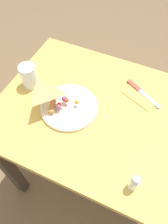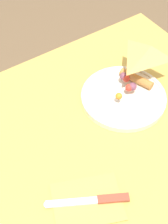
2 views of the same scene
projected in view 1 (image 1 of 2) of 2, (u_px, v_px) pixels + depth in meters
ground_plane at (97, 174)px, 1.52m from camera, size 6.00×6.00×0.00m
dining_table at (103, 129)px, 1.02m from camera, size 0.92×0.67×0.75m
plate_pizza at (68, 106)px, 0.91m from camera, size 0.24×0.24×0.05m
milk_glass at (29, 77)px, 0.95m from camera, size 0.07×0.07×0.11m
napkin_folded at (143, 94)px, 0.96m from camera, size 0.19×0.17×0.00m
butter_knife at (141, 92)px, 0.96m from camera, size 0.18×0.11×0.01m
salt_shaker at (134, 183)px, 0.70m from camera, size 0.03×0.03×0.09m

